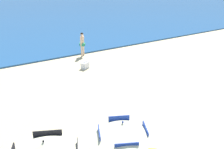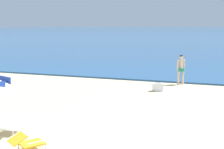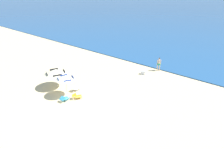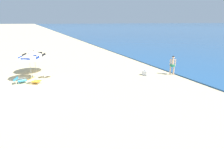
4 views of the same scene
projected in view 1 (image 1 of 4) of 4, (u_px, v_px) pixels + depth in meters
beach_umbrella_striped_main at (123, 129)px, 7.97m from camera, size 2.24×2.26×2.17m
person_standing_near_shore at (82, 43)px, 19.15m from camera, size 0.42×0.42×1.70m
cooler_box at (85, 65)px, 17.28m from camera, size 0.60×0.54×0.43m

